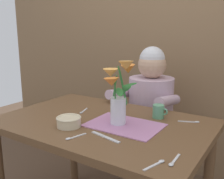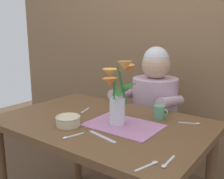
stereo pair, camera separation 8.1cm
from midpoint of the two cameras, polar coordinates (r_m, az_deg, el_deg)
wood_panel_backdrop at (r=2.38m, az=15.09°, el=12.27°), size 4.00×0.10×2.50m
dining_table at (r=1.58m, az=-0.53°, el=-10.05°), size 1.20×0.80×0.74m
seated_person at (r=2.09m, az=10.07°, el=-6.72°), size 0.45×0.47×1.14m
striped_placemat at (r=1.47m, az=4.13°, el=-7.68°), size 0.40×0.28×0.00m
flower_vase at (r=1.43m, az=2.98°, el=-0.38°), size 0.21×0.24×0.36m
ceramic_bowl at (r=1.47m, az=-7.89°, el=-6.65°), size 0.14×0.14×0.06m
dinner_knife at (r=1.31m, az=-0.30°, el=-10.19°), size 0.19×0.06×0.00m
tea_cup at (r=1.59m, az=11.61°, el=-4.83°), size 0.09×0.07×0.08m
spoon_0 at (r=1.08m, az=10.44°, el=-15.68°), size 0.05×0.12×0.01m
spoon_1 at (r=1.33m, az=-7.29°, el=-10.05°), size 0.05×0.12×0.01m
spoon_2 at (r=1.57m, az=18.49°, el=-6.94°), size 0.12×0.06×0.01m
spoon_3 at (r=1.71m, az=-4.66°, el=-4.67°), size 0.05×0.12×0.01m
spoon_4 at (r=1.11m, az=13.87°, el=-15.25°), size 0.02×0.12×0.01m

